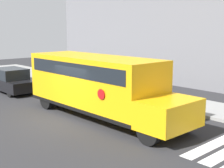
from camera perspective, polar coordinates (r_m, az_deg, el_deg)
ground_plane at (r=14.91m, az=-8.19°, el=-6.53°), size 60.00×60.00×0.00m
sidewalk_strip at (r=19.17m, az=8.07°, el=-2.52°), size 44.00×3.00×0.15m
building_backdrop at (r=24.17m, az=18.63°, el=14.25°), size 32.00×4.00×12.38m
school_bus at (r=15.04m, az=-2.66°, el=0.29°), size 9.27×2.57×2.92m
parked_car at (r=22.05m, az=-17.86°, el=0.59°), size 4.20×1.85×1.59m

